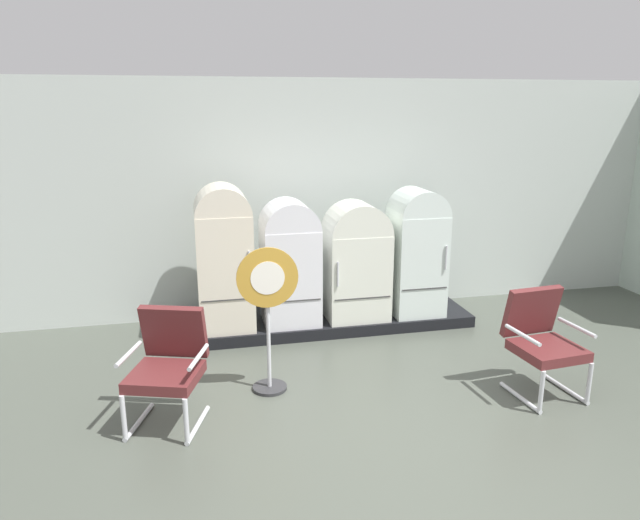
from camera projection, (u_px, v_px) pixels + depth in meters
ground at (414, 480)px, 4.14m from camera, size 12.00×10.00×0.05m
back_wall at (310, 197)px, 7.21m from camera, size 11.76×0.12×2.88m
display_plinth at (321, 320)px, 6.97m from camera, size 3.55×0.95×0.13m
refrigerator_0 at (224, 253)px, 6.39m from camera, size 0.60×0.69×1.60m
refrigerator_1 at (290, 259)px, 6.56m from camera, size 0.63×0.64×1.42m
refrigerator_2 at (356, 258)px, 6.71m from camera, size 0.71×0.61×1.37m
refrigerator_3 at (417, 248)px, 6.85m from camera, size 0.60×0.62×1.50m
armchair_left at (168, 361)px, 4.75m from camera, size 0.73×0.77×0.96m
armchair_right at (542, 337)px, 5.25m from camera, size 0.65×0.68×0.96m
sign_stand at (268, 317)px, 5.21m from camera, size 0.55×0.32×1.37m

